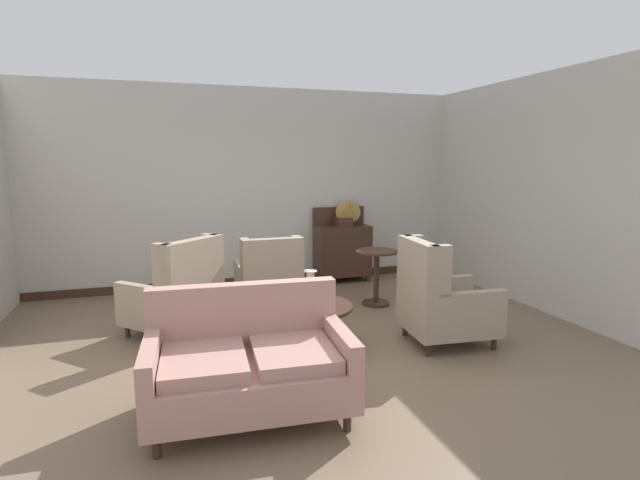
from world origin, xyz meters
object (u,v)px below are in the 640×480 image
Objects in this scene: coffee_table at (309,313)px; settee at (249,364)px; porcelain_vase at (310,290)px; side_table at (376,272)px; sideboard at (342,250)px; gramophone at (348,208)px; armchair_near_window at (441,301)px; armchair_near_sideboard at (269,281)px; armchair_back_corner at (178,295)px.

settee is (-0.81, -1.10, 0.01)m from coffee_table.
porcelain_vase is 1.80m from side_table.
sideboard reaches higher than settee.
coffee_table is 1.44× the size of gramophone.
porcelain_vase is at bearing -116.79° from sideboard.
armchair_near_window is at bearing -10.72° from porcelain_vase.
armchair_near_window is 1.11× the size of armchair_near_sideboard.
sideboard is at bearing -138.00° from armchair_near_sideboard.
side_table is at bearing 43.30° from coffee_table.
armchair_near_window is 2.15m from armchair_near_sideboard.
settee is 4.29m from gramophone.
gramophone reaches higher than settee.
settee is 2.52× the size of gramophone.
side_table is 1.47m from gramophone.
settee is at bearing -126.90° from porcelain_vase.
side_table is (2.56, 0.37, -0.00)m from armchair_back_corner.
side_table is (1.30, 1.23, 0.07)m from coffee_table.
gramophone reaches higher than side_table.
armchair_back_corner is (-1.26, 0.86, 0.07)m from coffee_table.
sideboard reaches higher than armchair_near_window.
settee is (-0.81, -1.08, -0.23)m from porcelain_vase.
armchair_back_corner reaches higher than coffee_table.
armchair_near_sideboard is at bearing 178.78° from side_table.
coffee_table is 2.45× the size of porcelain_vase.
porcelain_vase is (0.01, -0.01, 0.25)m from coffee_table.
armchair_back_corner is 1.18m from armchair_near_sideboard.
sideboard reaches higher than armchair_back_corner.
armchair_near_window is (1.35, -0.26, -0.17)m from porcelain_vase.
sideboard is (1.32, 2.61, -0.12)m from porcelain_vase.
armchair_back_corner is 1.18× the size of armchair_near_sideboard.
settee is 2.01m from armchair_back_corner.
coffee_table is at bearing -117.06° from sideboard.
armchair_back_corner reaches higher than porcelain_vase.
armchair_back_corner is at bearing 71.69° from armchair_near_window.
armchair_near_window is at bearing -87.69° from side_table.
settee is at bearing 74.21° from armchair_near_sideboard.
gramophone is (2.64, 1.64, 0.73)m from armchair_back_corner.
settee is 3.14m from side_table.
gramophone is (1.38, 2.50, 0.80)m from coffee_table.
armchair_back_corner is 2.85m from armchair_near_window.
sideboard is at bearing 88.84° from side_table.
side_table is at bearing 43.81° from porcelain_vase.
settee is 2.44m from armchair_near_sideboard.
settee is at bearing 115.92° from armchair_near_window.
armchair_back_corner is 3.12m from sideboard.
armchair_near_sideboard reaches higher than side_table.
porcelain_vase is 0.31× the size of sideboard.
coffee_table is 0.57× the size of settee.
gramophone is (1.53, 1.25, 0.75)m from armchair_near_sideboard.
armchair_back_corner is at bearing 19.52° from armchair_near_sideboard.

